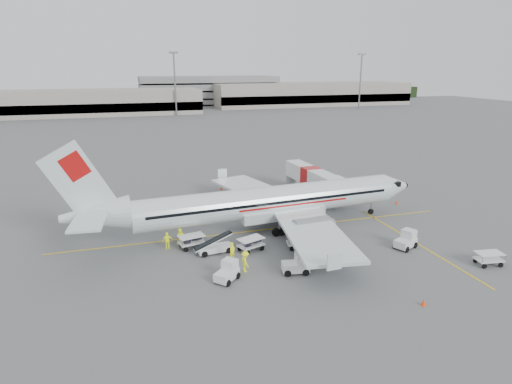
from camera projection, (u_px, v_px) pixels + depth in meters
ground at (261, 230)px, 46.88m from camera, size 360.00×360.00×0.00m
stripe_lead at (261, 230)px, 46.88m from camera, size 44.00×0.20×0.01m
stripe_cross at (416, 243)px, 43.46m from camera, size 0.20×20.00×0.01m
terminal_west at (46, 103)px, 153.68m from camera, size 110.00×22.00×9.00m
terminal_east at (310, 94)px, 198.12m from camera, size 90.00×26.00×10.00m
parking_garage at (208, 89)px, 198.71m from camera, size 62.00×24.00×14.00m
treeline at (152, 97)px, 206.59m from camera, size 300.00×3.00×6.00m
mast_center at (175, 85)px, 153.44m from camera, size 3.20×1.20×22.00m
mast_east at (360, 82)px, 174.46m from camera, size 3.20×1.20×22.00m
aircraft at (271, 181)px, 45.90m from camera, size 41.12×33.29×10.77m
jet_bridge at (311, 182)px, 58.73m from camera, size 4.07×15.48×4.02m
belt_loader at (215, 241)px, 40.91m from camera, size 4.62×2.10×2.42m
tug_fore at (406, 240)px, 42.00m from camera, size 2.67×2.18×1.79m
tug_mid at (296, 263)px, 36.95m from camera, size 2.53×1.75×1.80m
tug_aft at (227, 271)px, 35.58m from camera, size 2.48×2.45×1.71m
cart_loaded_a at (251, 244)px, 41.50m from camera, size 2.85×2.24×1.30m
cart_loaded_b at (192, 242)px, 42.15m from camera, size 2.75×1.98×1.30m
cart_empty_a at (299, 242)px, 42.05m from camera, size 2.63×1.87×1.25m
cart_empty_b at (489, 259)px, 38.48m from camera, size 2.51×1.69×1.22m
cone_nose at (397, 202)px, 55.71m from camera, size 0.34×0.34×0.55m
cone_port at (221, 188)px, 62.28m from camera, size 0.34×0.34×0.56m
cone_stbd at (424, 302)px, 32.04m from camera, size 0.35×0.35×0.58m
crew_a at (232, 252)px, 39.26m from camera, size 0.79×0.74×1.81m
crew_b at (181, 237)px, 42.74m from camera, size 1.06×1.06×1.73m
crew_c at (245, 261)px, 37.17m from camera, size 0.82×1.28×1.89m
crew_d at (167, 241)px, 41.86m from camera, size 1.07×0.60×1.72m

